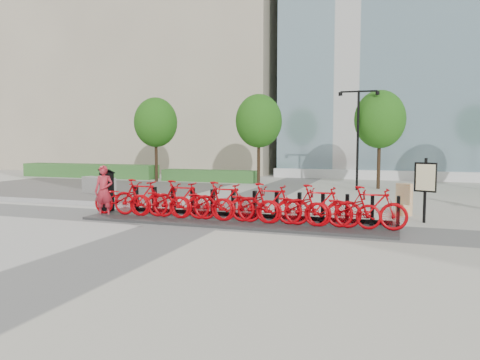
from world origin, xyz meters
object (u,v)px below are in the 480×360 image
(construction_barrel, at_px, (404,199))
(jersey_barrier, at_px, (99,185))
(bike_0, at_px, (121,198))
(kiosk, at_px, (107,191))
(map_sign, at_px, (425,180))
(worker_red, at_px, (104,191))

(construction_barrel, relative_size, jersey_barrier, 0.53)
(bike_0, distance_m, kiosk, 1.10)
(map_sign, bearing_deg, kiosk, -153.11)
(worker_red, bearing_deg, jersey_barrier, 115.44)
(bike_0, height_order, kiosk, kiosk)
(bike_0, distance_m, map_sign, 9.65)
(worker_red, relative_size, construction_barrel, 1.58)
(construction_barrel, bearing_deg, worker_red, -159.57)
(kiosk, bearing_deg, map_sign, 8.74)
(kiosk, bearing_deg, jersey_barrier, 128.63)
(construction_barrel, bearing_deg, kiosk, -163.77)
(map_sign, bearing_deg, worker_red, -149.13)
(worker_red, relative_size, map_sign, 0.86)
(kiosk, bearing_deg, bike_0, -29.94)
(worker_red, distance_m, map_sign, 10.24)
(bike_0, relative_size, kiosk, 1.40)
(worker_red, bearing_deg, construction_barrel, 8.73)
(construction_barrel, bearing_deg, bike_0, -158.97)
(worker_red, height_order, jersey_barrier, worker_red)
(construction_barrel, distance_m, map_sign, 1.64)
(kiosk, xyz_separation_m, worker_red, (0.35, -0.67, 0.07))
(worker_red, bearing_deg, map_sign, 0.65)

